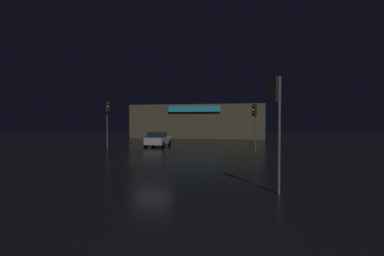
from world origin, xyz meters
name	(u,v)px	position (x,y,z in m)	size (l,w,h in m)	color
ground_plane	(152,162)	(0.00, 0.00, 0.00)	(120.00, 120.00, 0.00)	black
store_building	(199,121)	(-1.78, 29.31, 2.62)	(20.87, 10.16, 5.24)	brown
traffic_signal_main	(255,116)	(6.61, 7.33, 3.10)	(0.42, 0.43, 4.05)	#595B60
traffic_signal_opposite	(276,104)	(6.95, -6.50, 3.20)	(0.42, 0.42, 4.19)	#595B60
traffic_signal_cross_left	(107,113)	(-7.13, 7.70, 3.43)	(0.42, 0.42, 4.49)	#595B60
car_near	(158,139)	(-3.02, 10.54, 0.77)	(2.14, 4.00, 1.51)	#B7B7BF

